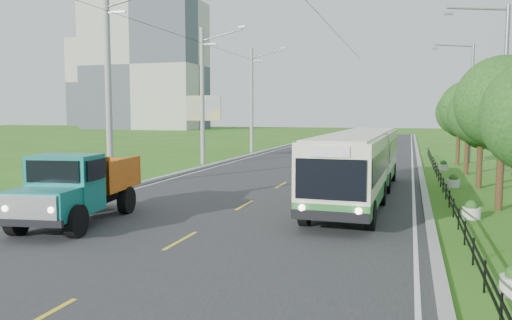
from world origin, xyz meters
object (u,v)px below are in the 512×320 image
at_px(tree_back, 460,115).
at_px(planter_mid, 453,182).
at_px(planter_far, 443,166).
at_px(tree_third, 504,108).
at_px(tree_fourth, 482,117).
at_px(pole_mid, 203,95).
at_px(bus, 360,160).
at_px(pole_near, 109,87).
at_px(planter_near, 471,211).
at_px(tree_fifth, 469,112).
at_px(billboard_left, 204,112).
at_px(streetlight_far, 469,98).
at_px(dump_truck, 78,183).
at_px(pole_far, 252,100).
at_px(streetlight_mid, 501,90).

height_order(tree_back, planter_mid, tree_back).
height_order(tree_back, planter_far, tree_back).
bearing_deg(tree_third, tree_fourth, 90.00).
relative_size(pole_mid, planter_far, 14.93).
height_order(planter_mid, bus, bus).
xyz_separation_m(pole_near, planter_near, (16.86, -3.00, -4.81)).
relative_size(tree_fifth, tree_back, 1.05).
height_order(tree_fifth, planter_far, tree_fifth).
bearing_deg(planter_mid, planter_near, -90.00).
distance_m(planter_near, billboard_left, 25.78).
height_order(streetlight_far, dump_truck, streetlight_far).
bearing_deg(pole_mid, dump_truck, -79.08).
bearing_deg(tree_fourth, planter_mid, -173.61).
bearing_deg(pole_mid, planter_far, 3.39).
bearing_deg(billboard_left, tree_back, 6.31).
bearing_deg(planter_far, planter_mid, -90.00).
height_order(pole_near, planter_mid, pole_near).
relative_size(pole_near, planter_near, 14.93).
bearing_deg(pole_far, bus, -62.22).
bearing_deg(tree_third, planter_mid, 102.10).
relative_size(planter_near, bus, 0.04).
bearing_deg(tree_third, dump_truck, -154.24).
distance_m(planter_far, dump_truck, 24.55).
bearing_deg(dump_truck, pole_mid, 92.56).
distance_m(pole_mid, tree_fourth, 19.43).
distance_m(pole_mid, dump_truck, 20.47).
relative_size(pole_mid, bus, 0.67).
distance_m(tree_third, tree_fourth, 6.01).
height_order(pole_near, tree_back, pole_near).
xyz_separation_m(tree_third, planter_far, (-1.26, 13.86, -3.70)).
height_order(tree_fourth, streetlight_far, streetlight_far).
bearing_deg(dump_truck, planter_near, 11.69).
height_order(tree_back, bus, tree_back).
xyz_separation_m(tree_back, billboard_left, (-19.36, -2.14, 0.21)).
relative_size(pole_mid, tree_fourth, 1.85).
distance_m(streetlight_mid, planter_far, 9.46).
height_order(tree_fifth, streetlight_far, streetlight_far).
relative_size(tree_back, streetlight_mid, 0.61).
height_order(tree_third, bus, tree_third).
xyz_separation_m(tree_fourth, tree_back, (0.00, 12.00, 0.07)).
bearing_deg(tree_third, planter_near, -120.41).
xyz_separation_m(planter_near, bus, (-4.27, 3.11, 1.44)).
bearing_deg(pole_far, planter_mid, -48.41).
distance_m(pole_near, tree_back, 24.98).
xyz_separation_m(tree_fourth, planter_near, (-1.26, -8.14, -3.30)).
relative_size(pole_mid, billboard_left, 1.92).
height_order(tree_fifth, planter_near, tree_fifth).
bearing_deg(planter_mid, tree_third, -77.90).
bearing_deg(tree_fifth, planter_far, 124.05).
bearing_deg(planter_near, bus, 143.98).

